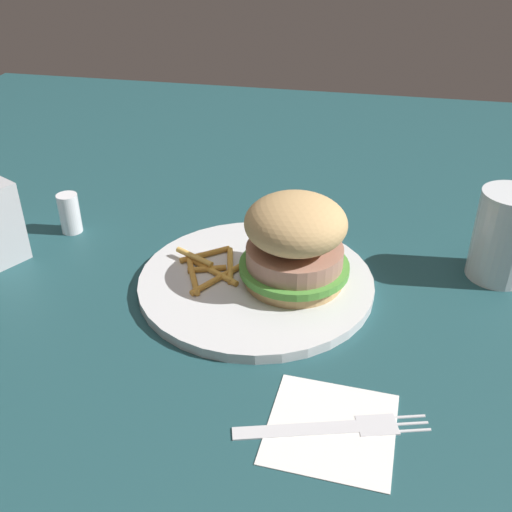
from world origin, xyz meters
The scene contains 8 objects.
ground_plane centered at (0.00, 0.00, 0.00)m, with size 1.60×1.60×0.00m, color #1E474C.
plate centered at (-0.02, -0.02, 0.01)m, with size 0.28×0.28×0.01m, color silver.
sandwich centered at (-0.01, -0.07, 0.06)m, with size 0.13×0.13×0.11m.
fries_pile centered at (-0.01, 0.03, 0.02)m, with size 0.11×0.09×0.01m.
napkin centered at (-0.22, -0.13, 0.00)m, with size 0.11×0.11×0.00m, color white.
fork centered at (-0.22, -0.13, 0.00)m, with size 0.06×0.17×0.00m.
drink_glass centered at (0.07, -0.31, 0.05)m, with size 0.07×0.07×0.11m.
salt_shaker centered at (0.07, 0.25, 0.03)m, with size 0.03×0.03×0.06m, color white.
Camera 1 is at (-0.59, -0.14, 0.40)m, focal length 42.06 mm.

